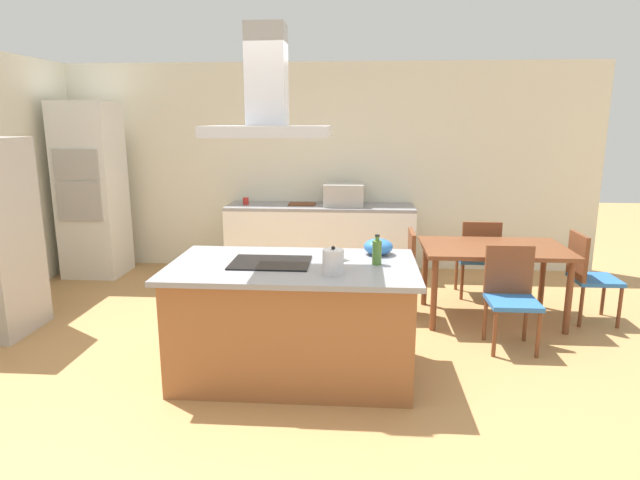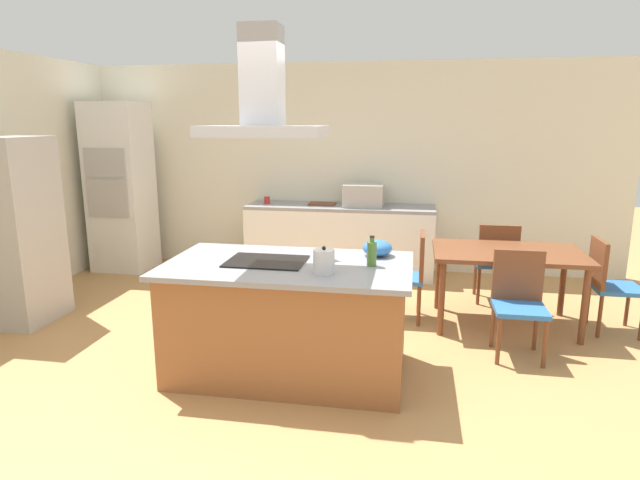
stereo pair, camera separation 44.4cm
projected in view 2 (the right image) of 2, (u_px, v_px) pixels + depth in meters
ground at (322, 308)px, 5.75m from camera, size 16.00×16.00×0.00m
wall_back at (344, 168)px, 7.14m from camera, size 7.20×0.10×2.70m
kitchen_island at (289, 318)px, 4.21m from camera, size 1.89×1.08×0.90m
cooktop at (266, 261)px, 4.14m from camera, size 0.60×0.44×0.01m
tea_kettle at (324, 261)px, 3.82m from camera, size 0.20×0.15×0.20m
olive_oil_bottle at (372, 253)px, 4.02m from camera, size 0.07×0.07×0.23m
mixing_bowl at (377, 248)px, 4.32m from camera, size 0.24×0.24×0.13m
back_counter at (340, 240)px, 6.98m from camera, size 2.40×0.62×0.90m
countertop_microwave at (364, 195)px, 6.80m from camera, size 0.50×0.38×0.28m
coffee_mug_red at (267, 200)px, 7.05m from camera, size 0.08×0.08×0.09m
cutting_board at (322, 204)px, 6.97m from camera, size 0.34×0.24×0.02m
wall_oven_stack at (121, 187)px, 7.11m from camera, size 0.70×0.66×2.20m
refrigerator at (7, 231)px, 5.25m from camera, size 0.80×0.73×1.82m
dining_table at (507, 259)px, 5.15m from camera, size 1.40×0.90×0.75m
chair_facing_island at (519, 297)px, 4.55m from camera, size 0.42×0.42×0.89m
chair_facing_back_wall at (496, 258)px, 5.83m from camera, size 0.42×0.42×0.89m
chair_at_right_end at (608, 280)px, 5.03m from camera, size 0.42×0.42×0.89m
chair_at_left_end at (410, 270)px, 5.34m from camera, size 0.42×0.42×0.89m
range_hood at (263, 101)px, 3.88m from camera, size 0.90×0.55×0.78m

